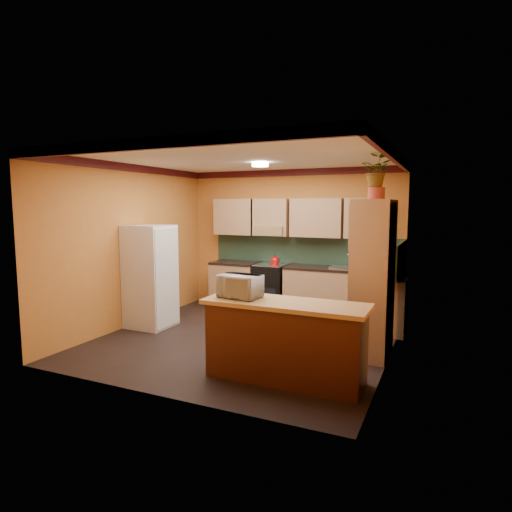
{
  "coord_description": "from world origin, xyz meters",
  "views": [
    {
      "loc": [
        2.75,
        -5.64,
        2.02
      ],
      "look_at": [
        -0.0,
        0.45,
        1.23
      ],
      "focal_mm": 30.0,
      "sensor_mm": 36.0,
      "label": 1
    }
  ],
  "objects_px": {
    "base_cabinets_back": "(302,291)",
    "fridge": "(150,276)",
    "pantry": "(373,278)",
    "breakfast_bar": "(285,343)",
    "stove": "(271,288)",
    "microwave": "(240,286)"
  },
  "relations": [
    {
      "from": "base_cabinets_back",
      "to": "fridge",
      "type": "bearing_deg",
      "value": -139.57
    },
    {
      "from": "fridge",
      "to": "pantry",
      "type": "relative_size",
      "value": 0.81
    },
    {
      "from": "fridge",
      "to": "pantry",
      "type": "height_order",
      "value": "pantry"
    },
    {
      "from": "pantry",
      "to": "breakfast_bar",
      "type": "xyz_separation_m",
      "value": [
        -0.76,
        -1.32,
        -0.61
      ]
    },
    {
      "from": "breakfast_bar",
      "to": "stove",
      "type": "bearing_deg",
      "value": 115.19
    },
    {
      "from": "breakfast_bar",
      "to": "microwave",
      "type": "relative_size",
      "value": 3.68
    },
    {
      "from": "fridge",
      "to": "microwave",
      "type": "bearing_deg",
      "value": -27.7
    },
    {
      "from": "stove",
      "to": "microwave",
      "type": "height_order",
      "value": "microwave"
    },
    {
      "from": "microwave",
      "to": "fridge",
      "type": "bearing_deg",
      "value": 157.39
    },
    {
      "from": "base_cabinets_back",
      "to": "fridge",
      "type": "relative_size",
      "value": 2.15
    },
    {
      "from": "stove",
      "to": "breakfast_bar",
      "type": "height_order",
      "value": "stove"
    },
    {
      "from": "base_cabinets_back",
      "to": "pantry",
      "type": "xyz_separation_m",
      "value": [
        1.53,
        -1.63,
        0.61
      ]
    },
    {
      "from": "pantry",
      "to": "microwave",
      "type": "distance_m",
      "value": 1.89
    },
    {
      "from": "stove",
      "to": "pantry",
      "type": "distance_m",
      "value": 2.76
    },
    {
      "from": "base_cabinets_back",
      "to": "breakfast_bar",
      "type": "xyz_separation_m",
      "value": [
        0.76,
        -2.95,
        0.0
      ]
    },
    {
      "from": "base_cabinets_back",
      "to": "microwave",
      "type": "relative_size",
      "value": 7.46
    },
    {
      "from": "base_cabinets_back",
      "to": "pantry",
      "type": "height_order",
      "value": "pantry"
    },
    {
      "from": "fridge",
      "to": "breakfast_bar",
      "type": "height_order",
      "value": "fridge"
    },
    {
      "from": "pantry",
      "to": "stove",
      "type": "bearing_deg",
      "value": 142.88
    },
    {
      "from": "breakfast_bar",
      "to": "base_cabinets_back",
      "type": "bearing_deg",
      "value": 104.5
    },
    {
      "from": "fridge",
      "to": "microwave",
      "type": "relative_size",
      "value": 3.47
    },
    {
      "from": "microwave",
      "to": "base_cabinets_back",
      "type": "bearing_deg",
      "value": 98.63
    }
  ]
}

